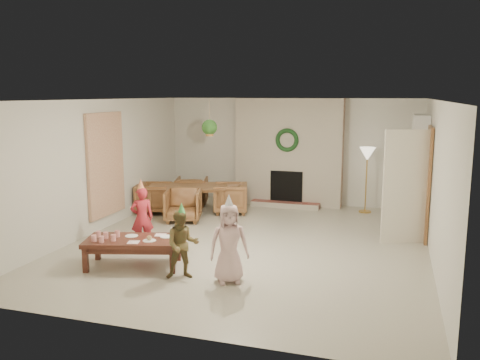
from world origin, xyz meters
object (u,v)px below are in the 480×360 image
at_px(dining_chair_near, 183,205).
at_px(dining_chair_far, 192,191).
at_px(child_pink, 229,244).
at_px(coffee_table_top, 133,241).
at_px(dining_chair_right, 230,198).
at_px(child_plaid, 182,245).
at_px(dining_table, 188,199).
at_px(child_red, 142,218).
at_px(dining_chair_left, 154,198).

relative_size(dining_chair_near, dining_chair_far, 1.00).
bearing_deg(child_pink, coffee_table_top, 146.04).
relative_size(dining_chair_right, child_plaid, 0.74).
distance_m(dining_chair_far, coffee_table_top, 4.26).
height_order(dining_table, coffee_table_top, dining_table).
xyz_separation_m(dining_chair_right, child_red, (-0.63, -2.87, 0.19)).
height_order(child_red, child_plaid, child_red).
bearing_deg(dining_chair_left, dining_chair_near, -135.00).
height_order(dining_chair_left, child_red, child_red).
xyz_separation_m(dining_chair_near, dining_chair_left, (-0.93, 0.52, 0.00)).
bearing_deg(dining_table, dining_chair_left, -180.00).
bearing_deg(dining_chair_near, dining_chair_left, 135.00).
distance_m(dining_table, dining_chair_right, 0.94).
xyz_separation_m(dining_chair_near, dining_chair_far, (-0.41, 1.45, 0.00)).
xyz_separation_m(dining_chair_right, coffee_table_top, (-0.32, -3.72, 0.07)).
xyz_separation_m(dining_table, dining_chair_left, (-0.73, -0.21, 0.03)).
bearing_deg(dining_chair_right, dining_table, -90.00).
distance_m(dining_chair_right, child_plaid, 4.00).
xyz_separation_m(dining_chair_far, dining_chair_right, (1.11, -0.47, 0.00)).
bearing_deg(dining_chair_far, dining_chair_near, 90.00).
height_order(dining_table, dining_chair_right, dining_chair_right).
height_order(dining_table, dining_chair_near, dining_chair_near).
distance_m(coffee_table_top, child_plaid, 0.95).
distance_m(dining_chair_near, dining_chair_far, 1.51).
xyz_separation_m(dining_chair_far, coffee_table_top, (0.79, -4.19, 0.07)).
bearing_deg(coffee_table_top, dining_chair_right, 69.52).
bearing_deg(child_red, dining_table, -120.39).
height_order(dining_chair_far, dining_chair_left, same).
distance_m(dining_chair_near, child_plaid, 3.24).
xyz_separation_m(dining_chair_far, child_pink, (2.39, -4.37, 0.22)).
bearing_deg(child_red, coffee_table_top, 73.03).
bearing_deg(child_pink, child_plaid, 156.73).
bearing_deg(dining_chair_right, child_pink, 2.22).
height_order(dining_table, child_red, child_red).
bearing_deg(child_plaid, dining_chair_far, 86.80).
xyz_separation_m(dining_chair_near, child_red, (0.07, -1.88, 0.19)).
relative_size(dining_chair_left, child_plaid, 0.74).
bearing_deg(dining_chair_left, dining_chair_far, -45.00).
distance_m(coffee_table_top, child_pink, 1.61).
bearing_deg(child_plaid, child_pink, -20.00).
relative_size(coffee_table_top, child_red, 1.34).
distance_m(dining_chair_near, child_red, 1.89).
relative_size(coffee_table_top, child_plaid, 1.43).
bearing_deg(child_red, dining_chair_far, -118.22).
bearing_deg(dining_chair_right, child_plaid, -7.35).
height_order(dining_chair_right, child_plaid, child_plaid).
bearing_deg(child_plaid, dining_chair_right, 74.23).
xyz_separation_m(dining_table, dining_chair_right, (0.91, 0.26, 0.03)).
bearing_deg(child_pink, child_red, 123.87).
bearing_deg(dining_chair_far, dining_chair_right, 141.34).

